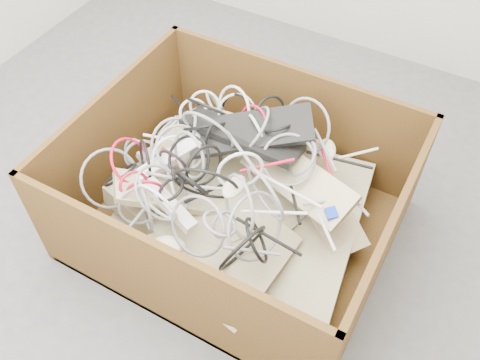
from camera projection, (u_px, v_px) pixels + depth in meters
The scene contains 8 objects.
ground at pixel (193, 207), 2.34m from camera, with size 3.00×3.00×0.00m, color #4E4D50.
cardboard_box at pixel (234, 208), 2.17m from camera, with size 1.20×1.00×0.53m.
keyboard_pile at pixel (242, 182), 2.07m from camera, with size 0.98×0.90×0.41m.
mice_scatter at pixel (221, 168), 2.01m from camera, with size 0.65×0.75×0.20m.
power_strip_left at pixel (169, 159), 2.03m from camera, with size 0.29×0.05×0.04m, color white.
power_strip_right at pixel (169, 205), 1.91m from camera, with size 0.25×0.05×0.04m, color white.
vga_plug at pixel (331, 213), 1.89m from camera, with size 0.04×0.04×0.02m, color #0C27B9.
cable_tangle at pixel (210, 162), 1.98m from camera, with size 1.06×0.87×0.42m.
Camera 1 is at (0.88, -1.15, 1.86)m, focal length 39.64 mm.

